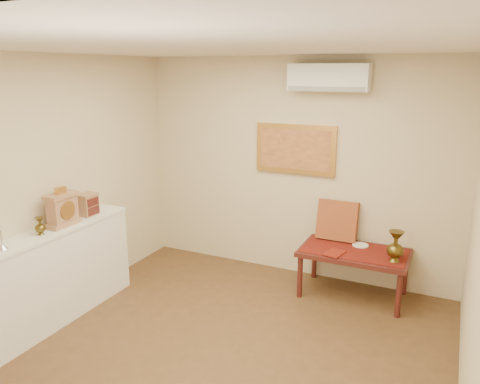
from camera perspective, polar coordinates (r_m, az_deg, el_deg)
The scene contains 17 objects.
floor at distance 4.41m, azimuth -3.79°, elevation -20.39°, with size 4.50×4.50×0.00m, color brown.
ceiling at distance 3.62m, azimuth -4.54°, elevation 17.29°, with size 4.50×4.50×0.00m, color silver.
wall_back at distance 5.80m, azimuth 6.78°, elevation 2.81°, with size 4.00×0.02×2.70m, color beige.
wall_left at distance 5.06m, azimuth -24.33°, elevation -0.18°, with size 0.02×4.50×2.70m, color beige.
candlestick at distance 4.68m, azimuth -27.13°, elevation -5.05°, with size 0.10×0.10×0.21m, color silver, non-canonical shape.
brass_urn_small at distance 4.92m, azimuth -23.22°, elevation -3.55°, with size 0.10×0.10×0.23m, color brown, non-canonical shape.
table_cloth at distance 5.48m, azimuth 13.78°, elevation -6.94°, with size 1.14×0.59×0.01m, color maroon.
brass_urn_tall at distance 5.23m, azimuth 18.45°, elevation -5.91°, with size 0.18×0.18×0.41m, color brown, non-canonical shape.
plate at distance 5.63m, azimuth 14.46°, elevation -6.29°, with size 0.19×0.19×0.01m, color white.
menu at distance 5.33m, azimuth 11.44°, elevation -7.30°, with size 0.18×0.25×0.01m, color maroon.
cushion at distance 5.70m, azimuth 11.77°, elevation -3.42°, with size 0.47×0.10×0.47m, color maroon.
display_ledge at distance 5.20m, azimuth -22.04°, elevation -9.58°, with size 0.37×2.02×0.98m.
mantel_clock at distance 5.10m, azimuth -20.83°, elevation -1.98°, with size 0.17×0.36×0.41m.
wooden_chest at distance 5.39m, azimuth -18.05°, elevation -1.45°, with size 0.16×0.21×0.24m.
low_table at distance 5.51m, azimuth 13.74°, elevation -7.61°, with size 1.20×0.70×0.55m.
painting at distance 5.73m, azimuth 6.76°, elevation 5.21°, with size 1.00×0.06×0.60m.
ac_unit at distance 5.44m, azimuth 10.78°, elevation 13.54°, with size 0.90×0.25×0.30m.
Camera 1 is at (1.78, -3.15, 2.53)m, focal length 35.00 mm.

